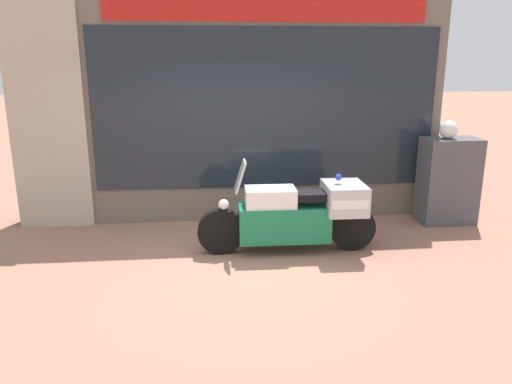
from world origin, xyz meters
TOP-DOWN VIEW (x-y plane):
  - ground_plane at (0.00, 0.00)m, footprint 60.00×60.00m
  - shop_building at (-0.48, 2.00)m, footprint 6.57×0.55m
  - window_display at (0.47, 2.03)m, footprint 5.02×0.30m
  - paramedic_motorcycle at (0.78, 0.40)m, footprint 2.38×0.69m
  - utility_cabinet at (3.30, 1.39)m, footprint 0.84×0.52m
  - white_helmet at (3.21, 1.36)m, footprint 0.27×0.27m

SIDE VIEW (x-z plane):
  - ground_plane at x=0.00m, z-range 0.00..0.00m
  - window_display at x=0.47m, z-range -0.54..1.51m
  - paramedic_motorcycle at x=0.78m, z-range -0.09..1.16m
  - utility_cabinet at x=3.30m, z-range 0.00..1.33m
  - white_helmet at x=3.21m, z-range 1.33..1.60m
  - shop_building at x=-0.48m, z-range 0.01..3.42m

